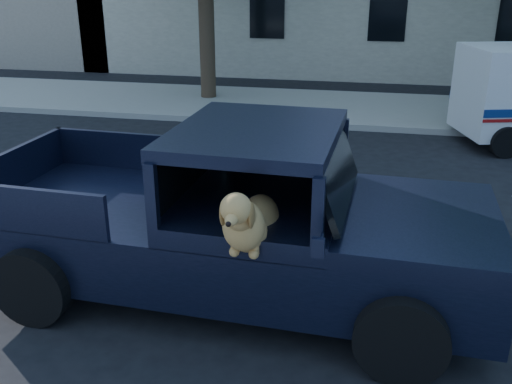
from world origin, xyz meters
TOP-DOWN VIEW (x-y plane):
  - ground at (0.00, 0.00)m, footprint 120.00×120.00m
  - far_sidewalk at (0.00, 9.20)m, footprint 60.00×4.00m
  - lane_stripes at (2.00, 3.40)m, footprint 21.60×0.14m
  - pickup_truck at (-0.86, -0.52)m, footprint 5.90×3.09m

SIDE VIEW (x-z plane):
  - ground at x=0.00m, z-range 0.00..0.00m
  - lane_stripes at x=2.00m, z-range 0.00..0.01m
  - far_sidewalk at x=0.00m, z-range 0.00..0.15m
  - pickup_truck at x=-0.86m, z-range -0.34..1.74m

